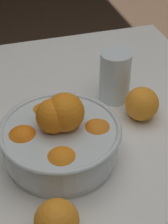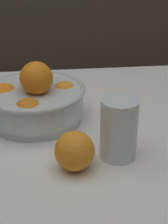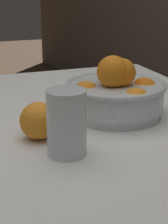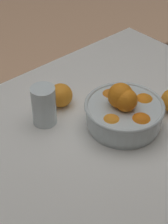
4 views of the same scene
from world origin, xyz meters
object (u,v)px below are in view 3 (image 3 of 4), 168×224
object	(u,v)px
orange_loose_near_bowl	(106,81)
orange_loose_front	(38,121)
fruit_bowl	(116,94)
juice_glass	(67,125)

from	to	relation	value
orange_loose_near_bowl	orange_loose_front	world-z (taller)	orange_loose_front
fruit_bowl	juice_glass	world-z (taller)	fruit_bowl
fruit_bowl	juice_glass	distance (m)	0.26
juice_glass	fruit_bowl	bearing A→B (deg)	133.49
orange_loose_front	juice_glass	bearing A→B (deg)	20.13
juice_glass	orange_loose_near_bowl	bearing A→B (deg)	146.65
fruit_bowl	orange_loose_front	bearing A→B (deg)	-69.93
fruit_bowl	orange_loose_near_bowl	distance (m)	0.19
fruit_bowl	orange_loose_front	distance (m)	0.24
orange_loose_front	fruit_bowl	bearing A→B (deg)	110.07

